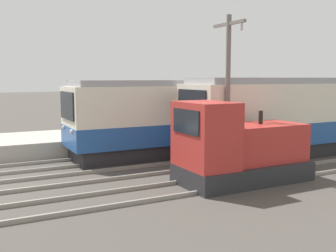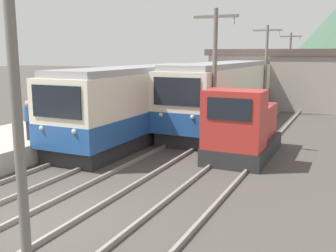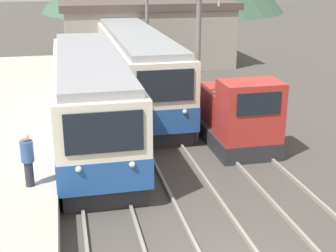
% 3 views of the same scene
% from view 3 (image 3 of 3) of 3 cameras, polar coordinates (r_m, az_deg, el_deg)
% --- Properties ---
extents(commuter_train_left, '(2.84, 13.26, 3.73)m').
position_cam_3_polar(commuter_train_left, '(19.78, -9.44, 2.99)').
color(commuter_train_left, '#28282B').
rests_on(commuter_train_left, ground).
extents(commuter_train_center, '(2.84, 14.92, 3.84)m').
position_cam_3_polar(commuter_train_center, '(25.35, -3.90, 6.79)').
color(commuter_train_center, '#28282B').
rests_on(commuter_train_center, ground).
extents(shunting_locomotive, '(2.40, 4.93, 3.00)m').
position_cam_3_polar(shunting_locomotive, '(19.44, 8.29, 1.17)').
color(shunting_locomotive, '#28282B').
rests_on(shunting_locomotive, ground).
extents(catenary_mast_mid, '(2.00, 0.20, 6.29)m').
position_cam_3_polar(catenary_mast_mid, '(18.99, 3.70, 7.91)').
color(catenary_mast_mid, slate).
rests_on(catenary_mast_mid, ground).
extents(catenary_mast_far, '(2.00, 0.20, 6.29)m').
position_cam_3_polar(catenary_mast_far, '(30.04, -2.54, 11.94)').
color(catenary_mast_far, slate).
rests_on(catenary_mast_far, ground).
extents(catenary_mast_distant, '(2.00, 0.20, 6.29)m').
position_cam_3_polar(catenary_mast_distant, '(41.32, -5.46, 13.74)').
color(catenary_mast_distant, slate).
rests_on(catenary_mast_distant, ground).
extents(person_on_platform, '(0.38, 0.38, 1.64)m').
position_cam_3_polar(person_on_platform, '(14.35, -16.74, -3.77)').
color(person_on_platform, '#282833').
rests_on(person_on_platform, platform_left).
extents(station_building, '(12.60, 6.30, 4.69)m').
position_cam_3_polar(station_building, '(35.51, -2.56, 11.22)').
color(station_building, gray).
rests_on(station_building, ground).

